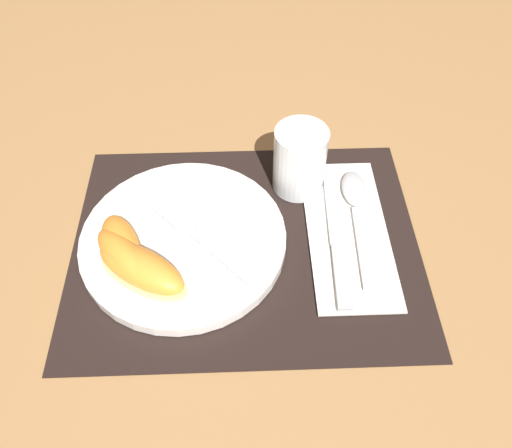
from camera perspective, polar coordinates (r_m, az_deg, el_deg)
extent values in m
plane|color=#A37547|center=(0.64, -1.34, -2.26)|extent=(3.00, 3.00, 0.00)
cube|color=black|center=(0.64, -1.35, -2.15)|extent=(0.44, 0.34, 0.00)
cylinder|color=white|center=(0.63, -8.46, -2.13)|extent=(0.26, 0.26, 0.02)
cylinder|color=silver|center=(0.67, 4.84, 7.31)|extent=(0.07, 0.07, 0.09)
cylinder|color=yellow|center=(0.69, 4.67, 5.53)|extent=(0.06, 0.06, 0.03)
cube|color=white|center=(0.65, 10.21, -0.78)|extent=(0.10, 0.24, 0.00)
cube|color=#BCBCC1|center=(0.61, 9.54, -5.96)|extent=(0.02, 0.09, 0.01)
cube|color=#BCBCC1|center=(0.67, 8.61, 2.17)|extent=(0.02, 0.14, 0.01)
cube|color=#BCBCC1|center=(0.64, 11.89, -2.52)|extent=(0.02, 0.13, 0.01)
ellipsoid|color=#BCBCC1|center=(0.69, 10.99, 3.98)|extent=(0.04, 0.07, 0.01)
cube|color=#BCBCC1|center=(0.60, -4.16, -3.62)|extent=(0.09, 0.09, 0.00)
cube|color=#BCBCC1|center=(0.65, -9.50, 1.02)|extent=(0.07, 0.07, 0.00)
ellipsoid|color=#F4DB84|center=(0.62, -15.06, -3.27)|extent=(0.08, 0.11, 0.01)
ellipsoid|color=orange|center=(0.61, -15.31, -2.55)|extent=(0.08, 0.11, 0.03)
ellipsoid|color=#F4DB84|center=(0.61, -14.55, -4.61)|extent=(0.10, 0.11, 0.01)
ellipsoid|color=orange|center=(0.60, -14.84, -3.79)|extent=(0.10, 0.10, 0.04)
ellipsoid|color=#F4DB84|center=(0.60, -12.93, -5.64)|extent=(0.13, 0.11, 0.01)
ellipsoid|color=orange|center=(0.59, -13.18, -4.86)|extent=(0.12, 0.10, 0.04)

